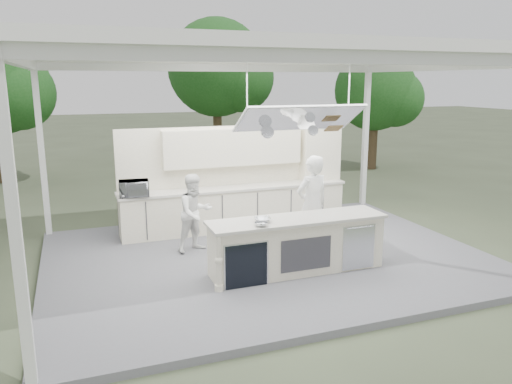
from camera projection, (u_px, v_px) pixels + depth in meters
name	position (u px, v px, depth m)	size (l,w,h in m)	color
ground	(267.00, 261.00, 9.44)	(90.00, 90.00, 0.00)	#475238
stage_deck	(267.00, 258.00, 9.42)	(8.00, 6.00, 0.12)	#57575C
tent	(268.00, 59.00, 8.61)	(8.20, 6.20, 3.86)	white
demo_island	(296.00, 245.00, 8.53)	(3.10, 0.79, 0.95)	white
back_counter	(236.00, 207.00, 11.04)	(5.08, 0.72, 0.95)	white
back_wall_unit	(251.00, 161.00, 11.18)	(5.05, 0.48, 2.25)	white
tree_cluster	(162.00, 82.00, 17.60)	(19.55, 9.40, 5.85)	#4E3B27
head_chef	(312.00, 205.00, 9.38)	(0.68, 0.45, 1.88)	white
sous_chef	(195.00, 213.00, 9.52)	(0.73, 0.57, 1.51)	white
toaster_oven	(134.00, 188.00, 9.98)	(0.58, 0.39, 0.32)	silver
bowl_large	(263.00, 220.00, 8.20)	(0.27, 0.27, 0.07)	silver
bowl_small	(261.00, 224.00, 7.95)	(0.21, 0.21, 0.07)	#B4B7BC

